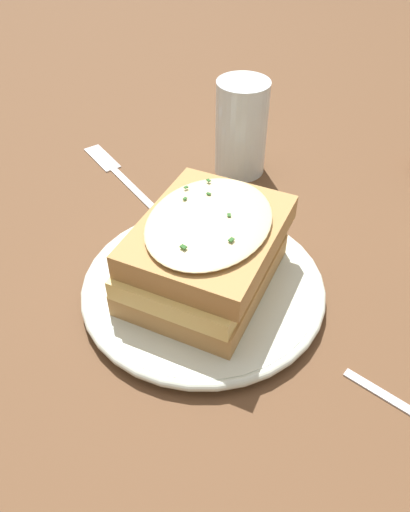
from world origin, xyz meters
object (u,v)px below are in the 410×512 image
sandwich (207,251)px  water_glass (241,128)px  dinner_plate (205,286)px  fork (114,169)px

sandwich → water_glass: (0.14, -0.17, 0.01)m
dinner_plate → sandwich: size_ratio=1.25×
water_glass → fork: water_glass is taller
sandwich → fork: size_ratio=1.03×
sandwich → water_glass: size_ratio=1.58×
water_glass → fork: bearing=51.2°
dinner_plate → fork: size_ratio=1.29×
water_glass → fork: size_ratio=0.65×
dinner_plate → sandwich: bearing=-102.8°
sandwich → fork: (0.25, -0.04, -0.05)m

